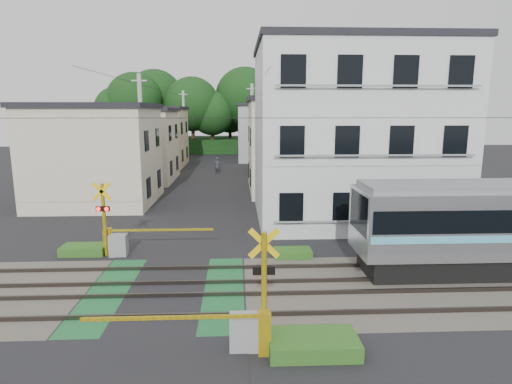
{
  "coord_description": "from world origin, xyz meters",
  "views": [
    {
      "loc": [
        2.38,
        -13.34,
        5.83
      ],
      "look_at": [
        3.18,
        5.0,
        2.34
      ],
      "focal_mm": 30.0,
      "sensor_mm": 36.0,
      "label": 1
    }
  ],
  "objects_px": {
    "crossing_signal_far": "(116,239)",
    "apartment_block": "(351,133)",
    "crossing_signal_near": "(247,323)",
    "pedestrian": "(217,166)"
  },
  "relations": [
    {
      "from": "crossing_signal_far",
      "to": "apartment_block",
      "type": "bearing_deg",
      "value": 27.78
    },
    {
      "from": "crossing_signal_near",
      "to": "pedestrian",
      "type": "height_order",
      "value": "crossing_signal_near"
    },
    {
      "from": "crossing_signal_far",
      "to": "apartment_block",
      "type": "distance_m",
      "value": 13.14
    },
    {
      "from": "crossing_signal_near",
      "to": "pedestrian",
      "type": "xyz_separation_m",
      "value": [
        -2.11,
        30.2,
        0.08
      ]
    },
    {
      "from": "crossing_signal_far",
      "to": "pedestrian",
      "type": "distance_m",
      "value": 23.1
    },
    {
      "from": "crossing_signal_near",
      "to": "pedestrian",
      "type": "bearing_deg",
      "value": 94.0
    },
    {
      "from": "crossing_signal_far",
      "to": "pedestrian",
      "type": "height_order",
      "value": "crossing_signal_far"
    },
    {
      "from": "crossing_signal_near",
      "to": "crossing_signal_far",
      "type": "relative_size",
      "value": 1.0
    },
    {
      "from": "apartment_block",
      "to": "pedestrian",
      "type": "xyz_separation_m",
      "value": [
        -8.03,
        17.06,
        -3.86
      ]
    },
    {
      "from": "pedestrian",
      "to": "crossing_signal_far",
      "type": "bearing_deg",
      "value": 91.04
    }
  ]
}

